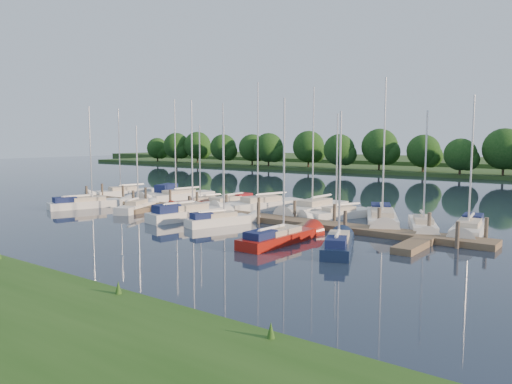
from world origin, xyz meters
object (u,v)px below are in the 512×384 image
Objects in this scene: motorboat at (165,194)px; sailboat_s_2 at (188,215)px; sailboat_n_5 at (260,207)px; sailboat_n_0 at (123,194)px; dock at (227,215)px.

sailboat_s_2 reaches higher than motorboat.
sailboat_n_5 reaches higher than sailboat_s_2.
sailboat_s_2 is (12.15, -8.93, -0.02)m from motorboat.
sailboat_n_0 reaches higher than sailboat_s_2.
sailboat_n_5 is (18.57, 0.50, 0.01)m from sailboat_n_0.
sailboat_n_0 is at bearing 166.07° from dock.
sailboat_n_5 is at bearing 90.66° from sailboat_s_2.
motorboat is at bearing 12.55° from sailboat_n_5.
sailboat_n_5 is 7.81m from sailboat_s_2.
dock is 5.26m from sailboat_n_5.
sailboat_n_5 is at bearing -162.25° from sailboat_n_0.
sailboat_n_0 reaches higher than motorboat.
motorboat is (-14.12, 6.49, 0.17)m from dock.
sailboat_n_5 is (-0.50, 5.24, 0.08)m from dock.
motorboat is at bearing 155.31° from dock.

